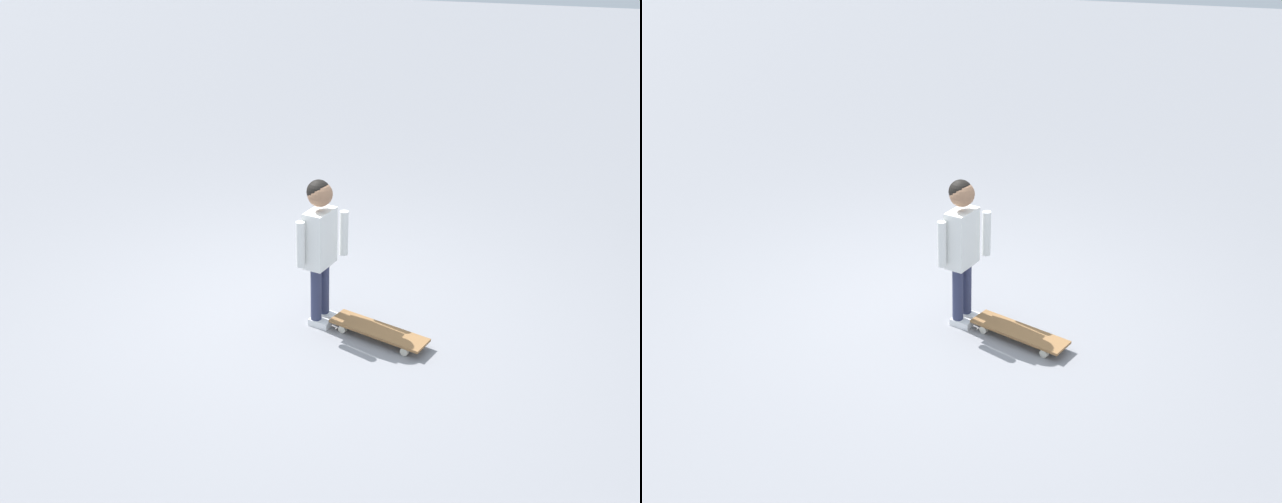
% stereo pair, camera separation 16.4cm
% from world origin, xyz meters
% --- Properties ---
extents(ground_plane, '(50.00, 50.00, 0.00)m').
position_xyz_m(ground_plane, '(0.00, 0.00, 0.00)').
color(ground_plane, gray).
extents(child_person, '(0.24, 0.36, 1.06)m').
position_xyz_m(child_person, '(-0.20, 0.06, 0.66)').
color(child_person, '#2D3351').
rests_on(child_person, ground).
extents(skateboard, '(0.72, 0.30, 0.07)m').
position_xyz_m(skateboard, '(-0.66, 0.09, 0.06)').
color(skateboard, olive).
rests_on(skateboard, ground).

